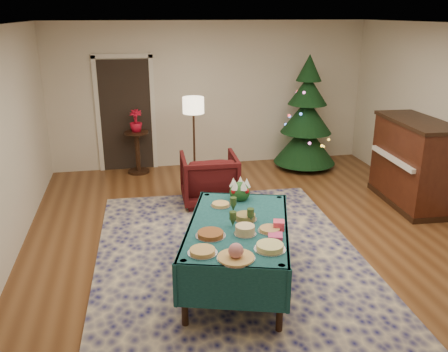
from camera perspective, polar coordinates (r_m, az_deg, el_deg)
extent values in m
plane|color=#593319|center=(6.23, 4.16, -8.01)|extent=(7.00, 7.00, 0.00)
plane|color=white|center=(5.55, 4.85, 17.64)|extent=(7.00, 7.00, 0.00)
plane|color=beige|center=(9.09, -1.59, 9.71)|extent=(6.00, 0.00, 6.00)
plane|color=beige|center=(2.82, 24.82, -14.79)|extent=(6.00, 0.00, 6.00)
cube|color=black|center=(9.00, -11.71, 7.09)|extent=(0.92, 0.02, 2.04)
cube|color=silver|center=(9.00, -14.93, 7.04)|extent=(0.08, 0.04, 2.14)
cube|color=silver|center=(9.00, -8.52, 7.47)|extent=(0.08, 0.04, 2.14)
cube|color=silver|center=(8.84, -12.19, 13.94)|extent=(1.08, 0.04, 0.08)
cube|color=#14144B|center=(5.90, 0.61, -9.51)|extent=(3.36, 4.32, 0.02)
cylinder|color=black|center=(4.56, -4.79, -13.98)|extent=(0.07, 0.07, 0.71)
cylinder|color=black|center=(5.98, -2.03, -5.41)|extent=(0.07, 0.07, 0.71)
cylinder|color=black|center=(4.50, 6.77, -14.53)|extent=(0.07, 0.07, 0.71)
cylinder|color=black|center=(5.94, 6.53, -5.72)|extent=(0.07, 0.07, 0.71)
cube|color=#113D3E|center=(5.06, 1.72, -6.01)|extent=(1.52, 2.02, 0.04)
cube|color=#113D3E|center=(5.95, 2.29, -4.16)|extent=(1.03, 0.34, 0.44)
cube|color=#113D3E|center=(4.38, 0.89, -13.35)|extent=(1.03, 0.34, 0.44)
cube|color=#113D3E|center=(5.15, 7.43, -8.24)|extent=(0.56, 1.75, 0.44)
cube|color=#113D3E|center=(5.20, -3.96, -7.79)|extent=(0.56, 1.75, 0.44)
cylinder|color=silver|center=(4.48, -2.60, -9.22)|extent=(0.28, 0.28, 0.01)
cylinder|color=tan|center=(4.47, -2.60, -8.97)|extent=(0.24, 0.24, 0.03)
cylinder|color=silver|center=(4.39, 1.44, -9.85)|extent=(0.35, 0.35, 0.01)
sphere|color=#CC727A|center=(4.35, 1.45, -8.97)|extent=(0.14, 0.14, 0.14)
cylinder|color=silver|center=(4.56, 5.54, -8.75)|extent=(0.30, 0.30, 0.01)
cylinder|color=#D8D172|center=(4.55, 5.55, -8.42)|extent=(0.26, 0.26, 0.05)
cylinder|color=silver|center=(4.79, -1.63, -7.21)|extent=(0.31, 0.31, 0.01)
cylinder|color=brown|center=(4.78, -1.63, -6.95)|extent=(0.26, 0.26, 0.04)
cylinder|color=silver|center=(4.83, 2.54, -6.96)|extent=(0.23, 0.23, 0.01)
cylinder|color=tan|center=(4.81, 2.55, -6.45)|extent=(0.20, 0.20, 0.08)
cylinder|color=silver|center=(4.91, 5.52, -6.58)|extent=(0.25, 0.25, 0.01)
cylinder|color=#B2844C|center=(4.91, 5.52, -6.37)|extent=(0.21, 0.21, 0.03)
cylinder|color=silver|center=(5.15, 2.59, -5.24)|extent=(0.25, 0.25, 0.01)
cylinder|color=maroon|center=(5.14, 2.59, -4.89)|extent=(0.21, 0.21, 0.06)
cylinder|color=silver|center=(5.50, -0.41, -3.60)|extent=(0.23, 0.23, 0.01)
cylinder|color=tan|center=(5.49, -0.41, -3.41)|extent=(0.20, 0.20, 0.03)
cone|color=#2D471E|center=(5.35, 1.12, -3.83)|extent=(0.07, 0.07, 0.08)
cylinder|color=#2D471E|center=(5.32, 1.12, -3.04)|extent=(0.08, 0.08, 0.08)
cone|color=#2D471E|center=(5.07, 3.20, -5.22)|extent=(0.07, 0.07, 0.08)
cylinder|color=#2D471E|center=(5.04, 3.22, -4.39)|extent=(0.08, 0.08, 0.08)
cone|color=#2D471E|center=(4.99, 1.07, -5.62)|extent=(0.07, 0.07, 0.08)
cylinder|color=#2D471E|center=(4.95, 1.07, -4.78)|extent=(0.08, 0.08, 0.08)
cube|color=#DC3D7C|center=(4.78, 6.19, -7.20)|extent=(0.18, 0.18, 0.04)
cube|color=#FA4563|center=(4.95, 6.60, -5.89)|extent=(0.14, 0.14, 0.09)
sphere|color=#1E4C1E|center=(5.67, 1.91, -1.93)|extent=(0.25, 0.25, 0.25)
cone|color=white|center=(5.65, 2.76, -0.79)|extent=(0.09, 0.09, 0.11)
cone|color=white|center=(5.71, 1.99, -0.56)|extent=(0.09, 0.09, 0.11)
cone|color=white|center=(5.66, 1.13, -0.73)|extent=(0.09, 0.09, 0.11)
cone|color=white|center=(5.57, 1.35, -1.07)|extent=(0.09, 0.09, 0.11)
cone|color=white|center=(5.56, 2.38, -1.11)|extent=(0.09, 0.09, 0.11)
sphere|color=#B20C0F|center=(5.73, 2.61, -1.31)|extent=(0.07, 0.07, 0.07)
sphere|color=#B20C0F|center=(5.72, 1.14, -1.32)|extent=(0.07, 0.07, 0.07)
sphere|color=#B20C0F|center=(5.58, 1.19, -1.84)|extent=(0.07, 0.07, 0.07)
sphere|color=#B20C0F|center=(5.59, 2.70, -1.83)|extent=(0.07, 0.07, 0.07)
imported|color=#400D0F|center=(7.33, -1.79, -0.04)|extent=(0.87, 0.82, 0.87)
cylinder|color=#A57F3F|center=(8.41, -3.52, -0.52)|extent=(0.25, 0.25, 0.03)
cylinder|color=black|center=(8.21, -3.61, 3.85)|extent=(0.04, 0.04, 1.35)
cylinder|color=#FFEABF|center=(8.06, -3.71, 8.50)|extent=(0.36, 0.36, 0.27)
cylinder|color=black|center=(8.98, -10.21, 0.56)|extent=(0.39, 0.39, 0.04)
cylinder|color=black|center=(8.88, -10.34, 2.77)|extent=(0.09, 0.09, 0.72)
cylinder|color=black|center=(8.78, -10.49, 5.17)|extent=(0.44, 0.44, 0.03)
imported|color=red|center=(8.75, -10.54, 5.99)|extent=(0.23, 0.40, 0.23)
cylinder|color=black|center=(9.27, 9.58, 1.58)|extent=(0.13, 0.13, 0.17)
cone|color=black|center=(9.16, 9.72, 3.92)|extent=(1.25, 1.25, 0.74)
cone|color=black|center=(9.03, 9.90, 7.17)|extent=(1.02, 1.02, 0.64)
cone|color=black|center=(8.95, 10.08, 10.16)|extent=(0.77, 0.77, 0.53)
cone|color=black|center=(8.90, 10.23, 12.72)|extent=(0.50, 0.50, 0.48)
cube|color=black|center=(7.97, 21.25, -2.76)|extent=(0.75, 1.55, 0.09)
cube|color=#34150D|center=(7.77, 21.79, 1.47)|extent=(0.73, 1.53, 1.24)
cube|color=black|center=(7.62, 22.38, 6.06)|extent=(0.77, 1.57, 0.05)
cube|color=white|center=(7.60, 19.77, 2.01)|extent=(0.21, 1.29, 0.06)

